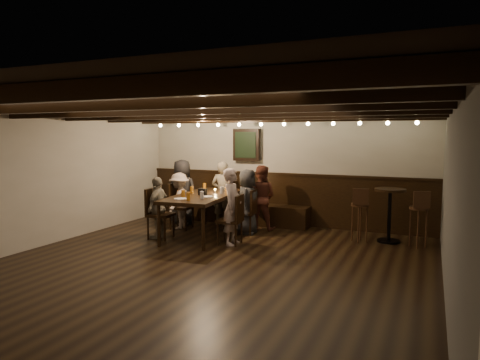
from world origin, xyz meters
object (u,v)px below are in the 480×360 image
at_px(person_bench_left, 182,192).
at_px(bar_stool_right, 418,226).
at_px(person_left_near, 179,201).
at_px(chair_left_near, 181,215).
at_px(person_bench_right, 261,197).
at_px(person_left_far, 158,208).
at_px(person_right_far, 232,207).
at_px(bar_stool_left, 360,222).
at_px(person_bench_centre, 223,193).
at_px(person_right_near, 247,202).
at_px(dining_table, 204,198).
at_px(high_top_table, 390,207).
at_px(chair_left_far, 160,223).
at_px(chair_right_far, 231,229).
at_px(chair_right_near, 246,220).

height_order(person_bench_left, bar_stool_right, person_bench_left).
bearing_deg(person_left_near, chair_left_near, 90.00).
xyz_separation_m(person_bench_right, person_left_near, (-1.60, -0.62, -0.08)).
distance_m(person_left_far, person_right_far, 1.50).
bearing_deg(bar_stool_left, person_bench_centre, 163.14).
distance_m(person_bench_right, person_right_far, 1.36).
relative_size(person_bench_left, person_bench_right, 1.06).
relative_size(person_left_near, person_right_near, 0.91).
bearing_deg(person_bench_right, chair_left_near, 15.52).
bearing_deg(dining_table, person_bench_left, 135.00).
bearing_deg(high_top_table, person_bench_right, 179.42).
distance_m(person_bench_centre, bar_stool_right, 3.99).
relative_size(chair_left_far, chair_right_far, 1.06).
bearing_deg(chair_left_far, chair_left_near, -180.00).
distance_m(person_bench_left, person_left_near, 0.49).
bearing_deg(chair_left_far, person_bench_right, 129.80).
xyz_separation_m(person_bench_centre, bar_stool_right, (3.97, -0.24, -0.33)).
xyz_separation_m(person_left_far, bar_stool_right, (4.56, 1.33, -0.22)).
bearing_deg(person_left_far, person_bench_right, 129.29).
relative_size(chair_left_near, high_top_table, 0.97).
height_order(person_right_far, bar_stool_left, person_right_far).
relative_size(chair_right_near, person_bench_right, 0.66).
distance_m(chair_left_far, person_right_far, 1.52).
xyz_separation_m(person_bench_right, person_right_far, (-0.01, -1.36, 0.02)).
distance_m(dining_table, chair_left_far, 0.96).
xyz_separation_m(chair_left_far, chair_right_far, (1.43, 0.15, -0.02)).
xyz_separation_m(dining_table, person_left_far, (-0.70, -0.52, -0.16)).
relative_size(dining_table, person_bench_centre, 1.61).
relative_size(person_right_far, bar_stool_left, 1.37).
distance_m(dining_table, person_left_far, 0.89).
bearing_deg(person_right_near, dining_table, 120.96).
distance_m(person_left_far, high_top_table, 4.32).
bearing_deg(bar_stool_left, dining_table, -176.49).
bearing_deg(person_bench_centre, high_top_table, 172.74).
distance_m(chair_left_far, bar_stool_right, 4.72).
xyz_separation_m(dining_table, person_bench_right, (0.80, 0.99, -0.08)).
bearing_deg(chair_left_far, person_left_far, -90.00).
bearing_deg(person_bench_right, person_left_near, 15.26).
distance_m(person_bench_right, person_left_far, 2.13).
distance_m(chair_right_near, person_bench_left, 1.74).
bearing_deg(high_top_table, person_right_near, -170.66).
bearing_deg(person_left_near, chair_left_far, 1.90).
xyz_separation_m(person_bench_centre, person_right_near, (0.81, -0.52, -0.05)).
bearing_deg(chair_left_far, person_right_far, 90.00).
height_order(chair_right_far, person_right_far, person_right_far).
height_order(chair_right_near, chair_right_far, chair_right_far).
bearing_deg(person_bench_left, dining_table, 135.00).
xyz_separation_m(chair_left_far, person_bench_centre, (0.56, 1.57, 0.41)).
height_order(chair_right_near, person_right_far, person_right_far).
distance_m(person_right_far, bar_stool_left, 2.37).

